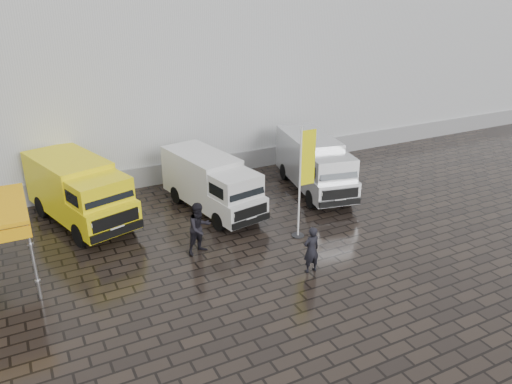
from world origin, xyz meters
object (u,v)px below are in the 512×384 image
Objects in this scene: wheelie_bin at (328,151)px; person_tent at (199,228)px; van_yellow at (80,193)px; van_white at (212,185)px; van_silver at (314,165)px; person_front at (311,250)px; flagpole at (304,177)px.

person_tent reaches higher than wheelie_bin.
van_yellow reaches higher than van_white.
van_silver reaches higher than person_front.
person_front is at bearing -112.69° from van_silver.
wheelie_bin is (13.68, 2.18, -0.83)m from van_yellow.
van_silver is 7.70m from person_tent.
van_yellow is 9.10m from flagpole.
person_tent is at bearing -69.41° from van_yellow.
van_silver is 4.84m from wheelie_bin.
van_yellow reaches higher than person_tent.
person_front is (6.33, -7.48, -0.48)m from van_yellow.
wheelie_bin is at bearing 11.92° from van_white.
person_tent is (-1.80, -3.22, -0.22)m from van_white.
wheelie_bin is 12.15m from person_front.
van_yellow is 3.40× the size of person_front.
wheelie_bin is (8.44, 3.47, -0.71)m from van_white.
wheelie_bin is at bearing 49.42° from flagpole.
van_yellow is at bearing 110.97° from person_tent.
van_silver is at bearing 51.55° from flagpole.
person_tent is at bearing -130.52° from wheelie_bin.
van_silver is 3.45× the size of person_front.
van_silver reaches higher than van_white.
van_yellow reaches higher than van_silver.
van_white is 1.25× the size of flagpole.
wheelie_bin is at bearing 16.91° from person_tent.
van_white is 5.65× the size of wheelie_bin.
wheelie_bin is at bearing 58.39° from van_silver.
wheelie_bin is at bearing -129.04° from person_front.
van_white is 9.16m from wheelie_bin.
flagpole is at bearing -117.37° from van_silver.
person_front is 0.86× the size of person_tent.
van_yellow is 5.68m from person_tent.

